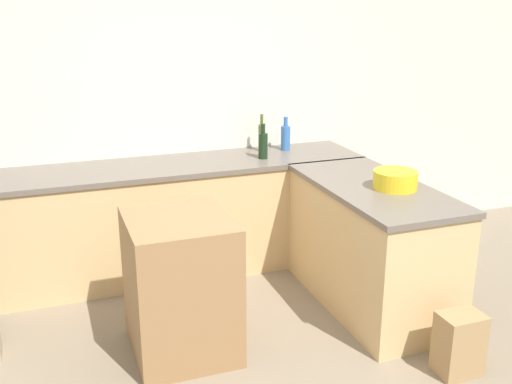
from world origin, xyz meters
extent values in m
cube|color=silver|center=(0.00, 2.14, 1.35)|extent=(8.00, 0.06, 2.70)
cube|color=#D6B27A|center=(0.00, 1.79, 0.43)|extent=(2.89, 0.65, 0.86)
cube|color=#6B6056|center=(0.00, 1.79, 0.88)|extent=(2.92, 0.68, 0.04)
cube|color=#D6B27A|center=(1.11, 0.75, 0.43)|extent=(0.66, 1.43, 0.86)
cube|color=#6B6056|center=(1.11, 0.75, 0.88)|extent=(0.69, 1.46, 0.04)
cube|color=#997047|center=(-0.31, 0.60, 0.44)|extent=(0.62, 0.69, 0.89)
cylinder|color=yellow|center=(1.21, 0.63, 0.96)|extent=(0.30, 0.30, 0.12)
cylinder|color=black|center=(0.65, 1.71, 1.01)|extent=(0.08, 0.08, 0.21)
cylinder|color=black|center=(0.65, 1.71, 1.15)|extent=(0.03, 0.03, 0.08)
cylinder|color=#386BB7|center=(0.93, 1.91, 1.01)|extent=(0.08, 0.08, 0.21)
cylinder|color=#386BB7|center=(0.93, 1.91, 1.15)|extent=(0.04, 0.04, 0.08)
cylinder|color=#475B1E|center=(0.73, 1.94, 1.02)|extent=(0.06, 0.06, 0.23)
cylinder|color=#475B1E|center=(0.73, 1.94, 1.17)|extent=(0.03, 0.03, 0.09)
cube|color=#A88456|center=(1.17, -0.21, 0.19)|extent=(0.26, 0.19, 0.39)
camera|label=1|loc=(-1.01, -2.70, 2.12)|focal=42.00mm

